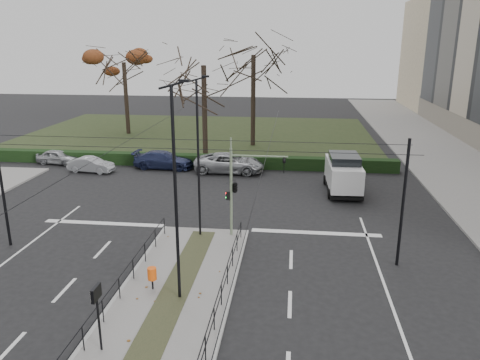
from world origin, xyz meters
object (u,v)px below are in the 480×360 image
object	(u,v)px
info_panel	(97,300)
parked_car_first	(58,157)
streetlamp_median_near	(176,194)
streetlamp_median_far	(199,157)
rust_tree	(124,62)
bare_tree_near	(204,72)
traffic_light	(236,186)
parked_car_fourth	(229,163)
parked_car_second	(91,165)
bare_tree_center	(253,62)
parked_car_third	(164,160)
litter_bin	(152,274)
white_van	(343,173)

from	to	relation	value
info_panel	parked_car_first	world-z (taller)	info_panel
streetlamp_median_near	info_panel	bearing A→B (deg)	-117.02
streetlamp_median_near	streetlamp_median_far	bearing A→B (deg)	93.94
rust_tree	bare_tree_near	xyz separation A→B (m)	(10.85, -10.76, -0.33)
traffic_light	bare_tree_near	distance (m)	17.84
parked_car_fourth	parked_car_second	bearing A→B (deg)	97.69
info_panel	bare_tree_center	xyz separation A→B (m)	(2.09, 32.87, 6.18)
streetlamp_median_near	parked_car_third	size ratio (longest dim) A/B	1.75
traffic_light	bare_tree_center	size ratio (longest dim) A/B	0.41
parked_car_second	bare_tree_near	world-z (taller)	bare_tree_near
traffic_light	parked_car_third	bearing A→B (deg)	119.96
parked_car_first	info_panel	bearing A→B (deg)	-143.84
litter_bin	parked_car_fourth	size ratio (longest dim) A/B	0.18
litter_bin	white_van	world-z (taller)	white_van
parked_car_third	white_van	bearing A→B (deg)	-105.75
rust_tree	bare_tree_near	size ratio (longest dim) A/B	0.96
streetlamp_median_far	parked_car_third	size ratio (longest dim) A/B	1.69
white_van	litter_bin	bearing A→B (deg)	-121.55
traffic_light	parked_car_second	size ratio (longest dim) A/B	1.28
parked_car_second	bare_tree_center	bearing A→B (deg)	-40.52
streetlamp_median_near	parked_car_fourth	xyz separation A→B (m)	(-0.72, 19.30, -3.74)
info_panel	parked_car_third	size ratio (longest dim) A/B	0.48
info_panel	parked_car_first	size ratio (longest dim) A/B	0.65
rust_tree	bare_tree_center	distance (m)	15.17
streetlamp_median_near	bare_tree_near	bearing A→B (deg)	98.25
info_panel	parked_car_second	size ratio (longest dim) A/B	0.64
litter_bin	parked_car_third	world-z (taller)	parked_car_third
litter_bin	bare_tree_near	bearing A→B (deg)	95.23
white_van	bare_tree_near	world-z (taller)	bare_tree_near
white_van	bare_tree_near	bearing A→B (deg)	144.84
info_panel	bare_tree_near	distance (m)	27.28
info_panel	white_van	bearing A→B (deg)	62.97
parked_car_fourth	white_van	distance (m)	9.43
info_panel	rust_tree	xyz separation A→B (m)	(-12.38, 37.42, 5.87)
parked_car_second	rust_tree	distance (m)	17.57
parked_car_third	rust_tree	xyz separation A→B (m)	(-8.00, 13.99, 7.14)
streetlamp_median_far	parked_car_third	world-z (taller)	streetlamp_median_far
parked_car_fourth	streetlamp_median_far	bearing A→B (deg)	-177.56
traffic_light	info_panel	size ratio (longest dim) A/B	2.00
litter_bin	info_panel	xyz separation A→B (m)	(-0.54, -4.06, 1.16)
white_van	parked_car_fourth	bearing A→B (deg)	154.56
info_panel	parked_car_second	xyz separation A→B (m)	(-9.80, 21.63, -1.38)
parked_car_fourth	rust_tree	size ratio (longest dim) A/B	0.54
traffic_light	white_van	xyz separation A→B (m)	(6.32, 8.69, -1.50)
info_panel	rust_tree	world-z (taller)	rust_tree
info_panel	bare_tree_near	bearing A→B (deg)	93.28
parked_car_fourth	rust_tree	xyz separation A→B (m)	(-13.49, 14.56, 7.09)
streetlamp_median_near	parked_car_third	distance (m)	21.16
white_van	rust_tree	bearing A→B (deg)	139.77
litter_bin	bare_tree_center	world-z (taller)	bare_tree_center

